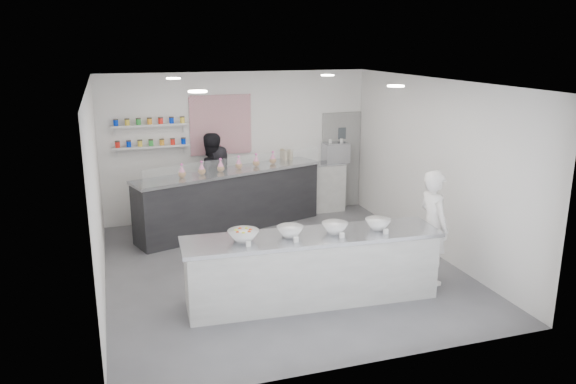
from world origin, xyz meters
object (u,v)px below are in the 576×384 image
object	(u,v)px
back_bar	(231,200)
espresso_ledge	(312,188)
woman_prep	(433,227)
staff_right	(219,185)
prep_counter	(312,268)
espresso_machine	(336,153)
staff_left	(211,179)

from	to	relation	value
back_bar	espresso_ledge	xyz separation A→B (m)	(1.91, 0.63, -0.06)
woman_prep	staff_right	distance (m)	4.57
prep_counter	staff_right	xyz separation A→B (m)	(-0.57, 3.87, 0.30)
back_bar	espresso_ledge	size ratio (longest dim) A/B	2.68
espresso_ledge	espresso_machine	size ratio (longest dim) A/B	2.70
staff_left	staff_right	distance (m)	0.20
staff_left	back_bar	bearing A→B (deg)	119.15
back_bar	espresso_machine	distance (m)	2.62
woman_prep	staff_left	distance (m)	4.66
prep_counter	woman_prep	size ratio (longest dim) A/B	2.07
prep_counter	espresso_ledge	size ratio (longest dim) A/B	2.54
staff_left	woman_prep	bearing A→B (deg)	121.46
back_bar	prep_counter	bearing A→B (deg)	-100.93
staff_right	staff_left	bearing A→B (deg)	-6.94
espresso_ledge	woman_prep	size ratio (longest dim) A/B	0.81
espresso_machine	staff_left	world-z (taller)	staff_left
back_bar	staff_left	bearing A→B (deg)	104.91
espresso_machine	staff_right	size ratio (longest dim) A/B	0.33
staff_right	espresso_machine	bearing A→B (deg)	177.03
back_bar	staff_right	size ratio (longest dim) A/B	2.40
espresso_machine	woman_prep	world-z (taller)	woman_prep
back_bar	woman_prep	xyz separation A→B (m)	(2.40, -3.34, 0.29)
woman_prep	staff_left	xyz separation A→B (m)	(-2.70, 3.80, 0.05)
espresso_machine	staff_right	xyz separation A→B (m)	(-2.59, -0.18, -0.47)
prep_counter	staff_left	distance (m)	3.96
back_bar	espresso_ledge	world-z (taller)	back_bar
prep_counter	espresso_ledge	xyz separation A→B (m)	(1.48, 4.05, 0.04)
staff_right	prep_counter	bearing A→B (deg)	91.48
prep_counter	staff_left	xyz separation A→B (m)	(-0.73, 3.87, 0.43)
back_bar	woman_prep	distance (m)	4.12
prep_counter	staff_right	distance (m)	3.92
espresso_machine	woman_prep	size ratio (longest dim) A/B	0.30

